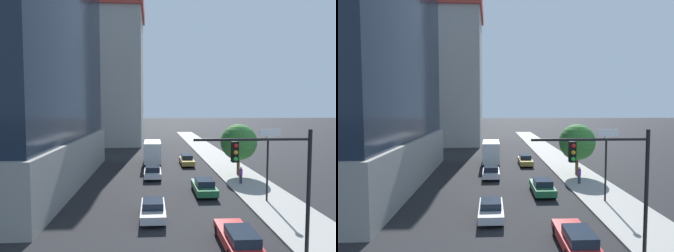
{
  "view_description": "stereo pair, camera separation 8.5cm",
  "coord_description": "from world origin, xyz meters",
  "views": [
    {
      "loc": [
        -2.45,
        -11.29,
        8.08
      ],
      "look_at": [
        -1.32,
        9.1,
        6.74
      ],
      "focal_mm": 30.75,
      "sensor_mm": 36.0,
      "label": 1
    },
    {
      "loc": [
        -2.37,
        -11.3,
        8.08
      ],
      "look_at": [
        -1.32,
        9.1,
        6.74
      ],
      "focal_mm": 30.75,
      "sensor_mm": 36.0,
      "label": 2
    }
  ],
  "objects": [
    {
      "name": "sidewalk",
      "position": [
        7.75,
        20.0,
        0.07
      ],
      "size": [
        4.86,
        120.0,
        0.15
      ],
      "primitive_type": "cube",
      "color": "#9E9B93",
      "rests_on": "ground"
    },
    {
      "name": "construction_building",
      "position": [
        -11.73,
        52.9,
        16.9
      ],
      "size": [
        15.95,
        15.21,
        39.63
      ],
      "color": "#B2AFA8",
      "rests_on": "ground"
    },
    {
      "name": "traffic_light_pole",
      "position": [
        3.93,
        3.05,
        4.87
      ],
      "size": [
        6.18,
        0.48,
        6.8
      ],
      "color": "black",
      "rests_on": "sidewalk"
    },
    {
      "name": "street_lamp",
      "position": [
        7.25,
        12.14,
        3.85
      ],
      "size": [
        0.44,
        0.44,
        5.62
      ],
      "color": "black",
      "rests_on": "sidewalk"
    },
    {
      "name": "street_tree",
      "position": [
        7.66,
        21.61,
        3.99
      ],
      "size": [
        4.22,
        4.22,
        5.96
      ],
      "color": "brown",
      "rests_on": "sidewalk"
    },
    {
      "name": "car_silver",
      "position": [
        -2.4,
        9.23,
        0.67
      ],
      "size": [
        1.76,
        4.23,
        1.33
      ],
      "color": "#B7B7BC",
      "rests_on": "ground"
    },
    {
      "name": "car_gold",
      "position": [
        2.37,
        28.31,
        0.71
      ],
      "size": [
        1.74,
        4.64,
        1.44
      ],
      "color": "#AD8938",
      "rests_on": "ground"
    },
    {
      "name": "car_green",
      "position": [
        2.37,
        14.81,
        0.72
      ],
      "size": [
        1.87,
        4.45,
        1.44
      ],
      "color": "#1E6638",
      "rests_on": "ground"
    },
    {
      "name": "car_white",
      "position": [
        -2.4,
        20.99,
        0.73
      ],
      "size": [
        1.88,
        4.02,
        1.46
      ],
      "color": "silver",
      "rests_on": "ground"
    },
    {
      "name": "car_red",
      "position": [
        2.37,
        4.23,
        0.72
      ],
      "size": [
        1.76,
        4.37,
        1.43
      ],
      "color": "red",
      "rests_on": "ground"
    },
    {
      "name": "box_truck",
      "position": [
        -2.4,
        29.0,
        1.85
      ],
      "size": [
        2.28,
        7.72,
        3.33
      ],
      "color": "#1E4799",
      "rests_on": "ground"
    },
    {
      "name": "pedestrian_purple_shirt",
      "position": [
        6.77,
        17.75,
        1.03
      ],
      "size": [
        0.34,
        0.34,
        1.72
      ],
      "color": "#38334C",
      "rests_on": "sidewalk"
    }
  ]
}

